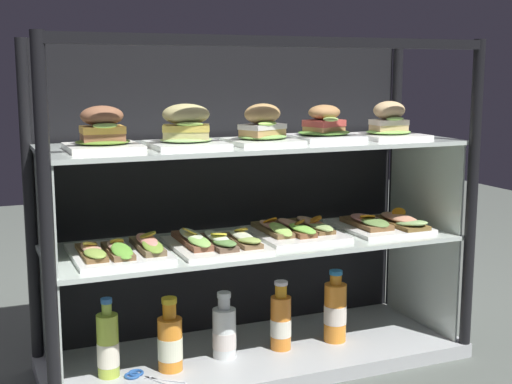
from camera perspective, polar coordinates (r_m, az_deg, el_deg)
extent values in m
cube|color=#555B55|center=(2.24, 0.00, -13.76)|extent=(6.00, 6.00, 0.02)
cube|color=#B3B7B8|center=(2.23, 0.00, -13.02)|extent=(1.28, 0.45, 0.04)
cylinder|color=black|center=(1.74, -16.39, -3.83)|extent=(0.03, 0.03, 0.97)
cylinder|color=black|center=(2.24, 16.92, -0.89)|extent=(0.03, 0.03, 0.97)
cylinder|color=black|center=(2.15, -17.69, -1.39)|extent=(0.03, 0.03, 0.97)
cylinder|color=black|center=(2.57, 11.02, 0.65)|extent=(0.03, 0.03, 0.97)
cube|color=black|center=(1.87, 2.53, 11.97)|extent=(1.24, 0.03, 0.03)
cube|color=black|center=(2.29, -2.14, 0.30)|extent=(1.21, 0.01, 0.93)
cube|color=silver|center=(2.02, -16.13, -10.20)|extent=(0.01, 0.38, 0.33)
cube|color=silver|center=(2.45, 13.12, -6.55)|extent=(0.01, 0.38, 0.33)
cube|color=silver|center=(2.12, 0.00, -4.07)|extent=(1.22, 0.40, 0.01)
cube|color=silver|center=(1.94, -16.57, -1.35)|extent=(0.01, 0.38, 0.28)
cube|color=silver|center=(2.38, 13.41, 0.79)|extent=(0.01, 0.38, 0.28)
cube|color=silver|center=(2.07, 0.00, 3.82)|extent=(1.22, 0.40, 0.01)
cube|color=white|center=(1.91, -12.18, 3.53)|extent=(0.19, 0.19, 0.02)
ellipsoid|color=olive|center=(1.91, -12.19, 3.97)|extent=(0.14, 0.12, 0.01)
cube|color=#9B6242|center=(1.90, -12.20, 4.32)|extent=(0.11, 0.08, 0.02)
cube|color=#F6BB4A|center=(1.90, -12.23, 4.91)|extent=(0.11, 0.09, 0.02)
ellipsoid|color=#93CA58|center=(1.87, -12.03, 5.24)|extent=(0.07, 0.03, 0.02)
ellipsoid|color=brown|center=(1.90, -12.26, 5.99)|extent=(0.11, 0.09, 0.05)
cube|color=white|center=(1.95, -5.61, 3.81)|extent=(0.20, 0.20, 0.01)
ellipsoid|color=#98C574|center=(1.95, -5.62, 4.21)|extent=(0.14, 0.12, 0.01)
cube|color=#D6C980|center=(1.94, -5.62, 4.56)|extent=(0.14, 0.11, 0.02)
cube|color=#E1C650|center=(1.94, -5.63, 5.13)|extent=(0.14, 0.11, 0.02)
ellipsoid|color=#A5D25B|center=(1.91, -5.34, 5.43)|extent=(0.08, 0.05, 0.02)
ellipsoid|color=tan|center=(1.94, -5.65, 6.23)|extent=(0.15, 0.11, 0.06)
cube|color=white|center=(2.03, 0.60, 4.07)|extent=(0.19, 0.19, 0.01)
ellipsoid|color=#7BB055|center=(2.02, 0.60, 4.47)|extent=(0.14, 0.12, 0.01)
cube|color=tan|center=(2.02, 0.60, 4.79)|extent=(0.14, 0.12, 0.02)
cube|color=silver|center=(2.02, 0.60, 5.27)|extent=(0.14, 0.12, 0.01)
ellipsoid|color=#A0D558|center=(1.99, 0.99, 5.53)|extent=(0.08, 0.06, 0.02)
ellipsoid|color=#AB8550|center=(2.02, 0.60, 6.30)|extent=(0.15, 0.12, 0.06)
cube|color=white|center=(2.16, 5.52, 4.38)|extent=(0.19, 0.19, 0.01)
ellipsoid|color=#599239|center=(2.16, 5.53, 4.77)|extent=(0.16, 0.14, 0.01)
cube|color=tan|center=(2.16, 5.53, 5.03)|extent=(0.13, 0.11, 0.02)
cube|color=#C2463E|center=(2.16, 5.54, 5.52)|extent=(0.13, 0.12, 0.02)
ellipsoid|color=#A6D167|center=(2.12, 6.02, 5.82)|extent=(0.07, 0.05, 0.02)
ellipsoid|color=#AB7A49|center=(2.15, 5.55, 6.38)|extent=(0.13, 0.12, 0.05)
cube|color=white|center=(2.24, 10.58, 4.43)|extent=(0.20, 0.20, 0.01)
ellipsoid|color=#89CA58|center=(2.23, 10.59, 4.77)|extent=(0.14, 0.12, 0.01)
cube|color=#E2BB83|center=(2.23, 10.60, 5.07)|extent=(0.10, 0.07, 0.02)
cube|color=#EFDEC7|center=(2.23, 10.62, 5.53)|extent=(0.11, 0.08, 0.02)
ellipsoid|color=#759C4E|center=(2.21, 11.08, 5.78)|extent=(0.06, 0.03, 0.02)
ellipsoid|color=tan|center=(2.23, 10.64, 6.46)|extent=(0.11, 0.08, 0.06)
cube|color=white|center=(1.98, -10.97, -4.85)|extent=(0.25, 0.28, 0.01)
cube|color=brown|center=(1.95, -13.08, -4.76)|extent=(0.06, 0.19, 0.01)
ellipsoid|color=#93B44B|center=(1.89, -12.79, -4.82)|extent=(0.06, 0.10, 0.02)
ellipsoid|color=#E1A486|center=(1.95, -13.10, -4.40)|extent=(0.05, 0.15, 0.01)
cylinder|color=#F1D54B|center=(1.95, -13.19, -4.11)|extent=(0.05, 0.05, 0.02)
cube|color=brown|center=(1.95, -11.04, -4.65)|extent=(0.06, 0.18, 0.01)
ellipsoid|color=#67AB3A|center=(1.89, -10.70, -4.66)|extent=(0.06, 0.10, 0.04)
ellipsoid|color=#E2A78F|center=(1.94, -11.05, -4.28)|extent=(0.05, 0.15, 0.01)
cylinder|color=yellow|center=(1.96, -11.10, -3.91)|extent=(0.04, 0.03, 0.02)
cube|color=brown|center=(1.98, -8.72, -4.30)|extent=(0.06, 0.20, 0.02)
ellipsoid|color=#7EA33A|center=(1.92, -8.30, -4.30)|extent=(0.06, 0.10, 0.03)
ellipsoid|color=#F39B8A|center=(1.98, -8.74, -3.81)|extent=(0.05, 0.16, 0.02)
cylinder|color=yellow|center=(1.98, -8.67, -3.42)|extent=(0.06, 0.06, 0.02)
cube|color=white|center=(2.04, -3.24, -4.26)|extent=(0.25, 0.28, 0.01)
cube|color=brown|center=(2.04, -5.18, -3.91)|extent=(0.06, 0.22, 0.02)
ellipsoid|color=#94CB61|center=(1.97, -4.59, -3.94)|extent=(0.06, 0.12, 0.02)
ellipsoid|color=silver|center=(2.03, -5.19, -3.46)|extent=(0.05, 0.18, 0.02)
cylinder|color=yellow|center=(2.02, -5.26, -3.22)|extent=(0.05, 0.06, 0.03)
cube|color=brown|center=(2.02, -3.15, -4.05)|extent=(0.06, 0.21, 0.01)
ellipsoid|color=#629049|center=(1.96, -2.54, -4.08)|extent=(0.06, 0.11, 0.02)
ellipsoid|color=white|center=(2.01, -3.16, -3.62)|extent=(0.05, 0.16, 0.02)
cylinder|color=yellow|center=(1.99, -3.01, -3.41)|extent=(0.06, 0.06, 0.02)
cube|color=brown|center=(2.04, -1.13, -3.91)|extent=(0.06, 0.18, 0.01)
ellipsoid|color=#A1BB5A|center=(1.98, -0.54, -3.90)|extent=(0.07, 0.10, 0.02)
ellipsoid|color=#EBEFCB|center=(2.03, -1.13, -3.52)|extent=(0.05, 0.15, 0.02)
cylinder|color=yellow|center=(2.06, -1.21, -3.06)|extent=(0.04, 0.04, 0.02)
cube|color=white|center=(2.18, 3.14, -3.37)|extent=(0.25, 0.28, 0.01)
cube|color=brown|center=(2.16, 1.31, -3.04)|extent=(0.06, 0.20, 0.01)
ellipsoid|color=#A0CB5D|center=(2.11, 2.00, -3.02)|extent=(0.07, 0.11, 0.04)
ellipsoid|color=#E3A08E|center=(2.16, 1.31, -2.69)|extent=(0.05, 0.16, 0.01)
cylinder|color=orange|center=(2.18, 1.14, -2.32)|extent=(0.06, 0.05, 0.03)
cube|color=brown|center=(2.18, 2.94, -2.95)|extent=(0.06, 0.22, 0.02)
ellipsoid|color=#82C84C|center=(2.12, 3.74, -2.95)|extent=(0.08, 0.12, 0.03)
ellipsoid|color=#EDA98D|center=(2.18, 2.95, -2.59)|extent=(0.05, 0.18, 0.01)
cylinder|color=orange|center=(2.15, 3.38, -2.49)|extent=(0.06, 0.06, 0.02)
cube|color=brown|center=(2.23, 4.43, -2.75)|extent=(0.06, 0.22, 0.01)
ellipsoid|color=#A3BE6F|center=(2.17, 5.24, -2.79)|extent=(0.06, 0.12, 0.02)
ellipsoid|color=#E4A788|center=(2.22, 4.44, -2.40)|extent=(0.05, 0.18, 0.02)
cylinder|color=orange|center=(2.20, 4.76, -2.24)|extent=(0.05, 0.05, 0.02)
cube|color=white|center=(2.31, 9.85, -2.74)|extent=(0.25, 0.28, 0.01)
cube|color=brown|center=(2.29, 8.78, -2.48)|extent=(0.09, 0.19, 0.02)
ellipsoid|color=olive|center=(2.24, 9.55, -2.41)|extent=(0.10, 0.11, 0.03)
ellipsoid|color=pink|center=(2.28, 8.79, -2.09)|extent=(0.07, 0.15, 0.02)
cylinder|color=orange|center=(2.26, 8.94, -1.97)|extent=(0.06, 0.06, 0.02)
cube|color=brown|center=(2.32, 11.42, -2.43)|extent=(0.09, 0.22, 0.01)
ellipsoid|color=#9BC075|center=(2.26, 12.38, -2.45)|extent=(0.11, 0.13, 0.03)
ellipsoid|color=#F4A37E|center=(2.31, 11.43, -2.04)|extent=(0.07, 0.18, 0.02)
cylinder|color=orange|center=(2.33, 11.39, -1.63)|extent=(0.06, 0.06, 0.03)
cylinder|color=#B2CB42|center=(2.05, -11.80, -11.97)|extent=(0.06, 0.06, 0.18)
cylinder|color=#F0E8CC|center=(2.06, -11.77, -12.61)|extent=(0.06, 0.06, 0.07)
cylinder|color=#ADCC48|center=(2.02, -11.90, -9.17)|extent=(0.03, 0.03, 0.03)
cylinder|color=#326BB3|center=(2.01, -11.93, -8.54)|extent=(0.03, 0.03, 0.01)
cylinder|color=orange|center=(2.07, -6.91, -12.03)|extent=(0.07, 0.07, 0.15)
cylinder|color=#EDEFCC|center=(2.07, -6.90, -12.31)|extent=(0.07, 0.07, 0.06)
cylinder|color=orange|center=(2.03, -6.97, -9.45)|extent=(0.04, 0.04, 0.05)
cylinder|color=gold|center=(2.03, -6.98, -8.64)|extent=(0.04, 0.04, 0.02)
cylinder|color=white|center=(2.15, -2.56, -11.23)|extent=(0.07, 0.07, 0.15)
cylinder|color=silver|center=(2.15, -2.56, -11.73)|extent=(0.07, 0.07, 0.05)
cylinder|color=white|center=(2.12, -2.58, -8.92)|extent=(0.04, 0.04, 0.04)
cylinder|color=white|center=(2.11, -2.59, -8.26)|extent=(0.04, 0.04, 0.02)
cylinder|color=orange|center=(2.20, 2.00, -10.46)|extent=(0.06, 0.06, 0.16)
cylinder|color=white|center=(2.20, 2.00, -10.80)|extent=(0.06, 0.06, 0.05)
cylinder|color=orange|center=(2.17, 2.02, -7.94)|extent=(0.04, 0.04, 0.04)
cylinder|color=white|center=(2.16, 2.02, -7.31)|extent=(0.04, 0.04, 0.01)
cylinder|color=orange|center=(2.27, 6.37, -9.59)|extent=(0.07, 0.07, 0.18)
cylinder|color=silver|center=(2.27, 6.37, -9.71)|extent=(0.07, 0.07, 0.06)
cylinder|color=orange|center=(2.24, 6.42, -6.98)|extent=(0.04, 0.04, 0.03)
cylinder|color=#2676B2|center=(2.23, 6.43, -6.43)|extent=(0.04, 0.04, 0.01)
cube|color=silver|center=(2.03, -7.32, -14.74)|extent=(0.10, 0.08, 0.00)
torus|color=#2755A1|center=(2.07, -9.92, -14.31)|extent=(0.06, 0.06, 0.01)
cube|color=silver|center=(2.02, -7.56, -14.89)|extent=(0.07, 0.11, 0.00)
torus|color=#24529F|center=(2.08, -9.61, -14.12)|extent=(0.06, 0.06, 0.01)
cylinder|color=silver|center=(2.05, -8.47, -14.52)|extent=(0.01, 0.01, 0.01)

